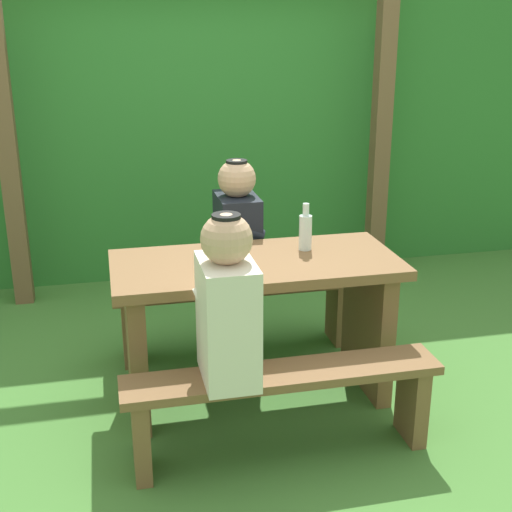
# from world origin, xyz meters

# --- Properties ---
(ground_plane) EXTENTS (12.00, 12.00, 0.00)m
(ground_plane) POSITION_xyz_m (0.00, 0.00, 0.00)
(ground_plane) COLOR #437732
(hedge_backdrop) EXTENTS (6.40, 0.92, 2.14)m
(hedge_backdrop) POSITION_xyz_m (0.00, 2.31, 1.07)
(hedge_backdrop) COLOR #2E762E
(hedge_backdrop) RESTS_ON ground_plane
(pergola_post_left) EXTENTS (0.12, 0.12, 2.15)m
(pergola_post_left) POSITION_xyz_m (-1.29, 1.59, 1.07)
(pergola_post_left) COLOR brown
(pergola_post_left) RESTS_ON ground_plane
(pergola_post_right) EXTENTS (0.12, 0.12, 2.15)m
(pergola_post_right) POSITION_xyz_m (1.29, 1.59, 1.07)
(pergola_post_right) COLOR brown
(pergola_post_right) RESTS_ON ground_plane
(picnic_table) EXTENTS (1.40, 0.64, 0.75)m
(picnic_table) POSITION_xyz_m (0.00, 0.00, 0.51)
(picnic_table) COLOR brown
(picnic_table) RESTS_ON ground_plane
(bench_near) EXTENTS (1.40, 0.24, 0.42)m
(bench_near) POSITION_xyz_m (0.00, -0.53, 0.30)
(bench_near) COLOR brown
(bench_near) RESTS_ON ground_plane
(bench_far) EXTENTS (1.40, 0.24, 0.42)m
(bench_far) POSITION_xyz_m (0.00, 0.53, 0.30)
(bench_far) COLOR brown
(bench_far) RESTS_ON ground_plane
(person_white_shirt) EXTENTS (0.25, 0.35, 0.72)m
(person_white_shirt) POSITION_xyz_m (-0.24, -0.53, 0.75)
(person_white_shirt) COLOR silver
(person_white_shirt) RESTS_ON bench_near
(person_black_coat) EXTENTS (0.25, 0.35, 0.72)m
(person_black_coat) POSITION_xyz_m (0.01, 0.53, 0.75)
(person_black_coat) COLOR black
(person_black_coat) RESTS_ON bench_far
(drinking_glass) EXTENTS (0.07, 0.07, 0.08)m
(drinking_glass) POSITION_xyz_m (-0.25, -0.06, 0.79)
(drinking_glass) COLOR silver
(drinking_glass) RESTS_ON picnic_table
(bottle_left) EXTENTS (0.07, 0.07, 0.24)m
(bottle_left) POSITION_xyz_m (0.28, 0.10, 0.85)
(bottle_left) COLOR silver
(bottle_left) RESTS_ON picnic_table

